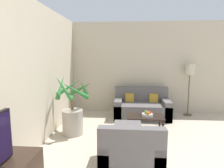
{
  "coord_description": "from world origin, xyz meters",
  "views": [
    {
      "loc": [
        -1.91,
        0.35,
        1.73
      ],
      "look_at": [
        -2.29,
        5.36,
        1.0
      ],
      "focal_mm": 32.0,
      "sensor_mm": 36.0,
      "label": 1
    }
  ],
  "objects_px": {
    "sofa_loveseat": "(142,108)",
    "apple_green": "(146,112)",
    "floor_lamp": "(190,73)",
    "fruit_bowl": "(147,115)",
    "potted_palm": "(73,113)",
    "ottoman": "(127,134)",
    "apple_red": "(150,112)",
    "orange_fruit": "(148,113)",
    "coffee_table": "(145,118)",
    "armchair": "(131,153)"
  },
  "relations": [
    {
      "from": "floor_lamp",
      "to": "orange_fruit",
      "type": "bearing_deg",
      "value": -132.66
    },
    {
      "from": "coffee_table",
      "to": "ottoman",
      "type": "distance_m",
      "value": 0.84
    },
    {
      "from": "floor_lamp",
      "to": "ottoman",
      "type": "bearing_deg",
      "value": -130.69
    },
    {
      "from": "coffee_table",
      "to": "apple_green",
      "type": "height_order",
      "value": "apple_green"
    },
    {
      "from": "fruit_bowl",
      "to": "apple_red",
      "type": "bearing_deg",
      "value": -10.88
    },
    {
      "from": "potted_palm",
      "to": "sofa_loveseat",
      "type": "relative_size",
      "value": 0.88
    },
    {
      "from": "armchair",
      "to": "floor_lamp",
      "type": "bearing_deg",
      "value": 59.87
    },
    {
      "from": "floor_lamp",
      "to": "apple_red",
      "type": "bearing_deg",
      "value": -133.18
    },
    {
      "from": "sofa_loveseat",
      "to": "armchair",
      "type": "relative_size",
      "value": 1.65
    },
    {
      "from": "potted_palm",
      "to": "ottoman",
      "type": "xyz_separation_m",
      "value": [
        1.2,
        -0.39,
        -0.27
      ]
    },
    {
      "from": "potted_palm",
      "to": "apple_red",
      "type": "bearing_deg",
      "value": 10.23
    },
    {
      "from": "sofa_loveseat",
      "to": "floor_lamp",
      "type": "distance_m",
      "value": 1.68
    },
    {
      "from": "potted_palm",
      "to": "sofa_loveseat",
      "type": "bearing_deg",
      "value": 39.6
    },
    {
      "from": "fruit_bowl",
      "to": "floor_lamp",
      "type": "bearing_deg",
      "value": 45.52
    },
    {
      "from": "potted_palm",
      "to": "apple_green",
      "type": "bearing_deg",
      "value": 11.36
    },
    {
      "from": "apple_red",
      "to": "ottoman",
      "type": "relative_size",
      "value": 0.13
    },
    {
      "from": "potted_palm",
      "to": "ottoman",
      "type": "height_order",
      "value": "potted_palm"
    },
    {
      "from": "ottoman",
      "to": "coffee_table",
      "type": "bearing_deg",
      "value": 61.06
    },
    {
      "from": "sofa_loveseat",
      "to": "ottoman",
      "type": "relative_size",
      "value": 2.83
    },
    {
      "from": "armchair",
      "to": "fruit_bowl",
      "type": "bearing_deg",
      "value": 76.03
    },
    {
      "from": "apple_green",
      "to": "coffee_table",
      "type": "bearing_deg",
      "value": 129.75
    },
    {
      "from": "apple_red",
      "to": "armchair",
      "type": "relative_size",
      "value": 0.07
    },
    {
      "from": "coffee_table",
      "to": "armchair",
      "type": "distance_m",
      "value": 1.66
    },
    {
      "from": "potted_palm",
      "to": "apple_green",
      "type": "distance_m",
      "value": 1.65
    },
    {
      "from": "floor_lamp",
      "to": "coffee_table",
      "type": "bearing_deg",
      "value": -135.95
    },
    {
      "from": "apple_red",
      "to": "fruit_bowl",
      "type": "bearing_deg",
      "value": 169.12
    },
    {
      "from": "orange_fruit",
      "to": "sofa_loveseat",
      "type": "bearing_deg",
      "value": 93.24
    },
    {
      "from": "fruit_bowl",
      "to": "apple_green",
      "type": "height_order",
      "value": "apple_green"
    },
    {
      "from": "floor_lamp",
      "to": "apple_green",
      "type": "distance_m",
      "value": 2.02
    },
    {
      "from": "ottoman",
      "to": "orange_fruit",
      "type": "bearing_deg",
      "value": 54.11
    },
    {
      "from": "apple_green",
      "to": "ottoman",
      "type": "xyz_separation_m",
      "value": [
        -0.42,
        -0.72,
        -0.25
      ]
    },
    {
      "from": "fruit_bowl",
      "to": "ottoman",
      "type": "bearing_deg",
      "value": -122.32
    },
    {
      "from": "floor_lamp",
      "to": "armchair",
      "type": "relative_size",
      "value": 1.61
    },
    {
      "from": "floor_lamp",
      "to": "fruit_bowl",
      "type": "height_order",
      "value": "floor_lamp"
    },
    {
      "from": "fruit_bowl",
      "to": "orange_fruit",
      "type": "xyz_separation_m",
      "value": [
        0.01,
        -0.08,
        0.07
      ]
    },
    {
      "from": "floor_lamp",
      "to": "ottoman",
      "type": "xyz_separation_m",
      "value": [
        -1.75,
        -2.03,
        -1.02
      ]
    },
    {
      "from": "armchair",
      "to": "potted_palm",
      "type": "bearing_deg",
      "value": 134.2
    },
    {
      "from": "coffee_table",
      "to": "orange_fruit",
      "type": "relative_size",
      "value": 10.92
    },
    {
      "from": "sofa_loveseat",
      "to": "ottoman",
      "type": "distance_m",
      "value": 1.76
    },
    {
      "from": "coffee_table",
      "to": "apple_green",
      "type": "distance_m",
      "value": 0.15
    },
    {
      "from": "sofa_loveseat",
      "to": "apple_green",
      "type": "bearing_deg",
      "value": -88.75
    },
    {
      "from": "sofa_loveseat",
      "to": "floor_lamp",
      "type": "relative_size",
      "value": 1.03
    },
    {
      "from": "apple_green",
      "to": "orange_fruit",
      "type": "relative_size",
      "value": 1.02
    },
    {
      "from": "apple_green",
      "to": "armchair",
      "type": "xyz_separation_m",
      "value": [
        -0.37,
        -1.61,
        -0.19
      ]
    },
    {
      "from": "fruit_bowl",
      "to": "coffee_table",
      "type": "bearing_deg",
      "value": 151.13
    },
    {
      "from": "apple_red",
      "to": "floor_lamp",
      "type": "bearing_deg",
      "value": 46.82
    },
    {
      "from": "fruit_bowl",
      "to": "orange_fruit",
      "type": "distance_m",
      "value": 0.1
    },
    {
      "from": "floor_lamp",
      "to": "fruit_bowl",
      "type": "distance_m",
      "value": 2.03
    },
    {
      "from": "floor_lamp",
      "to": "fruit_bowl",
      "type": "bearing_deg",
      "value": -134.48
    },
    {
      "from": "potted_palm",
      "to": "armchair",
      "type": "relative_size",
      "value": 1.44
    }
  ]
}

